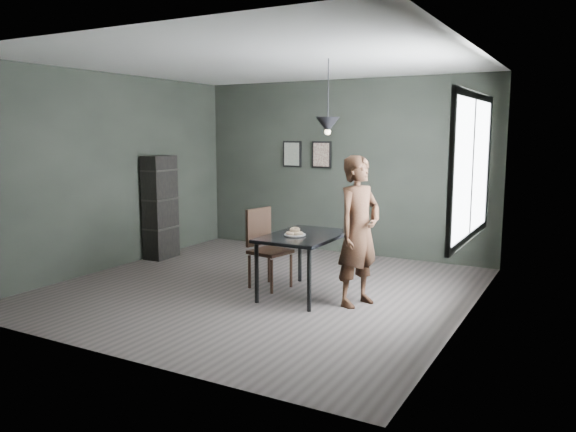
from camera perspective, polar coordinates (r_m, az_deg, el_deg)
The scene contains 13 objects.
ground at distance 7.19m, azimuth -2.66°, elevation -7.35°, with size 5.00×5.00×0.00m, color #322D2B.
back_wall at distance 9.16m, azimuth 5.49°, elevation 4.94°, with size 5.00×0.10×2.80m, color black.
ceiling at distance 6.97m, azimuth -2.82°, elevation 15.37°, with size 5.00×5.00×0.02m.
window_assembly at distance 6.22m, azimuth 18.18°, elevation 4.71°, with size 0.04×1.96×1.56m.
cafe_table at distance 6.75m, azimuth 1.66°, elevation -2.54°, with size 0.80×1.20×0.75m.
white_plate at distance 6.64m, azimuth 0.70°, elevation -1.98°, with size 0.23×0.23×0.01m, color white.
donut_pile at distance 6.64m, azimuth 0.70°, elevation -1.66°, with size 0.21×0.21×0.09m.
woman at distance 6.40m, azimuth 7.18°, elevation -1.54°, with size 0.63×0.41×1.71m, color black.
wood_chair at distance 7.15m, azimuth -2.37°, elevation -2.71°, with size 0.51×0.51×1.01m.
shelf_unit at distance 9.00m, azimuth -12.84°, elevation 0.88°, with size 0.30×0.54×1.61m, color black.
pendant_lamp at distance 6.61m, azimuth 4.06°, elevation 9.23°, with size 0.28×0.28×0.86m.
framed_print_left at distance 9.52m, azimuth 0.42°, elevation 6.31°, with size 0.34×0.04×0.44m.
framed_print_right at distance 9.27m, azimuth 3.43°, elevation 6.24°, with size 0.34×0.04×0.44m.
Camera 1 is at (3.62, -5.90, 1.97)m, focal length 35.00 mm.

